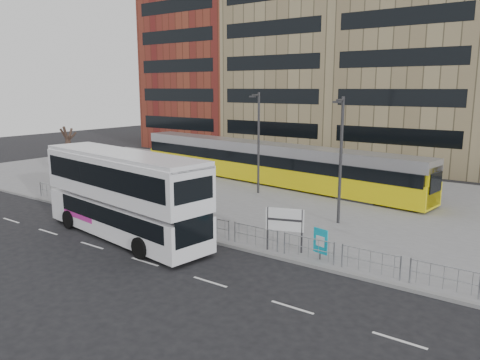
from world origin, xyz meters
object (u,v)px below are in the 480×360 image
Objects in this scene: double_decker_bus at (123,192)px; lamp_post_east at (340,155)px; ad_panel at (320,242)px; pedestrian at (105,188)px; station_sign at (285,222)px; traffic_light_west at (102,182)px; tram at (265,163)px; bare_tree at (67,125)px; lamp_post_west at (258,139)px.

double_decker_bus is 1.61× the size of lamp_post_east.
lamp_post_east reaches higher than ad_panel.
lamp_post_east reaches higher than pedestrian.
station_sign is 0.70× the size of traffic_light_west.
lamp_post_east is at bearing 53.60° from double_decker_bus.
tram is 17.05m from bare_tree.
bare_tree reaches higher than double_decker_bus.
bare_tree is (-25.77, 4.30, 4.01)m from ad_panel.
pedestrian is (-7.70, 4.81, -1.59)m from double_decker_bus.
tram is 4.99m from lamp_post_west.
station_sign reaches higher than ad_panel.
traffic_light_west is (-4.99, 2.50, -0.43)m from double_decker_bus.
bare_tree reaches higher than station_sign.
pedestrian is at bearing 155.75° from double_decker_bus.
tram is 17.65× the size of pedestrian.
station_sign is 16.37m from pedestrian.
traffic_light_west is 11.65m from bare_tree.
bare_tree is (-7.60, 2.29, 4.07)m from pedestrian.
station_sign is at bearing -166.42° from ad_panel.
double_decker_bus is at bearing -134.16° from lamp_post_east.
double_decker_bus is 8.02× the size of ad_panel.
bare_tree is at bearing -176.03° from ad_panel.
tram reaches higher than traffic_light_west.
lamp_post_east reaches higher than double_decker_bus.
pedestrian is at bearing -172.86° from ad_panel.
ad_panel is 26.43m from bare_tree.
tram is 19.11× the size of ad_panel.
tram reaches higher than pedestrian.
ad_panel is (12.11, -13.98, -0.81)m from tram.
ad_panel is 0.92× the size of pedestrian.
station_sign is 1.45× the size of ad_panel.
lamp_post_east reaches higher than station_sign.
tram is at bearing 142.45° from lamp_post_east.
double_decker_bus is 9.22m from pedestrian.
lamp_post_west is 16.58m from bare_tree.
traffic_light_west reaches higher than station_sign.
double_decker_bus is 7.41× the size of pedestrian.
lamp_post_west is at bearing 96.73° from double_decker_bus.
station_sign reaches higher than pedestrian.
station_sign is 6.62m from lamp_post_east.
lamp_post_west reaches higher than traffic_light_west.
traffic_light_west is at bearing -154.86° from lamp_post_east.
traffic_light_west is 15.20m from lamp_post_east.
bare_tree is (-15.52, -5.78, 0.70)m from lamp_post_west.
bare_tree reaches higher than ad_panel.
station_sign is at bearing -91.00° from lamp_post_east.
traffic_light_west reaches higher than ad_panel.
station_sign is 1.34× the size of pedestrian.
tram is 9.27× the size of traffic_light_west.
pedestrian is 0.22× the size of lamp_post_east.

